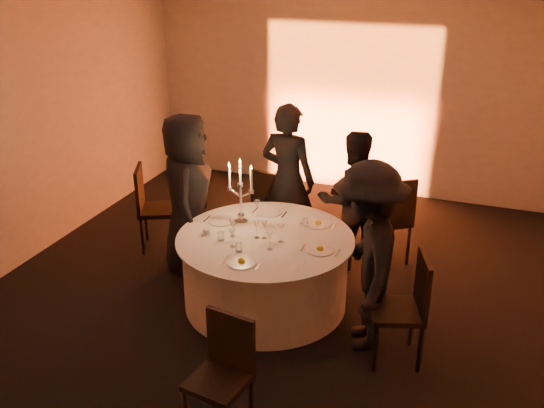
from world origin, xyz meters
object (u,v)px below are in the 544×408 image
(chair_left, at_px, (151,203))
(guest_back_left, at_px, (288,180))
(chair_back_right, at_px, (391,215))
(chair_right, at_px, (407,302))
(chair_back_left, at_px, (270,201))
(candelabra, at_px, (241,201))
(coffee_cup, at_px, (207,232))
(banquet_table, at_px, (265,270))
(guest_back_right, at_px, (352,200))
(guest_left, at_px, (188,195))
(chair_front, at_px, (224,367))
(guest_right, at_px, (367,257))

(chair_left, relative_size, guest_back_left, 0.57)
(chair_back_right, height_order, guest_back_left, guest_back_left)
(chair_back_right, height_order, chair_right, chair_back_right)
(chair_back_left, xyz_separation_m, candelabra, (0.10, -1.17, 0.49))
(guest_back_left, bearing_deg, chair_left, 25.66)
(guest_back_left, height_order, coffee_cup, guest_back_left)
(banquet_table, distance_m, guest_back_right, 1.36)
(guest_left, relative_size, guest_back_left, 1.00)
(chair_left, bearing_deg, guest_back_left, -96.62)
(chair_front, relative_size, guest_right, 0.53)
(chair_back_right, bearing_deg, chair_back_left, -38.59)
(guest_right, xyz_separation_m, coffee_cup, (-1.67, 0.16, -0.10))
(guest_back_left, relative_size, guest_right, 1.03)
(chair_back_right, bearing_deg, candelabra, 2.28)
(guest_left, xyz_separation_m, guest_back_right, (1.69, 0.73, -0.11))
(chair_left, bearing_deg, guest_right, -133.99)
(chair_back_right, bearing_deg, chair_front, 41.16)
(banquet_table, height_order, chair_back_right, chair_back_right)
(chair_right, bearing_deg, guest_left, -126.32)
(chair_left, height_order, chair_front, chair_left)
(guest_left, distance_m, guest_back_right, 1.85)
(guest_back_right, bearing_deg, chair_front, 55.02)
(chair_back_left, bearing_deg, guest_left, 75.39)
(chair_left, height_order, candelabra, candelabra)
(banquet_table, bearing_deg, guest_back_right, 61.10)
(chair_back_left, height_order, guest_back_left, guest_back_left)
(chair_left, distance_m, chair_right, 3.44)
(chair_front, relative_size, guest_back_left, 0.52)
(guest_back_left, height_order, guest_back_right, guest_back_left)
(banquet_table, height_order, guest_back_left, guest_back_left)
(banquet_table, distance_m, chair_front, 1.78)
(chair_back_right, height_order, coffee_cup, chair_back_right)
(chair_back_right, distance_m, guest_right, 1.66)
(guest_back_right, relative_size, guest_right, 0.90)
(guest_right, bearing_deg, guest_left, -124.27)
(guest_left, xyz_separation_m, guest_back_left, (0.90, 0.81, 0.00))
(guest_right, bearing_deg, chair_back_left, -153.64)
(banquet_table, relative_size, chair_back_left, 1.90)
(guest_left, height_order, guest_back_right, guest_left)
(banquet_table, xyz_separation_m, chair_left, (-1.75, 0.71, 0.21))
(chair_back_left, height_order, guest_back_right, guest_back_right)
(coffee_cup, relative_size, candelabra, 0.15)
(coffee_cup, bearing_deg, guest_right, -5.38)
(guest_back_right, bearing_deg, guest_back_left, -34.79)
(chair_back_right, height_order, guest_left, guest_left)
(candelabra, bearing_deg, guest_right, -20.57)
(guest_back_right, bearing_deg, guest_left, -5.69)
(chair_back_left, relative_size, guest_back_left, 0.51)
(guest_right, bearing_deg, chair_front, -44.65)
(chair_left, xyz_separation_m, guest_back_left, (1.58, 0.50, 0.33))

